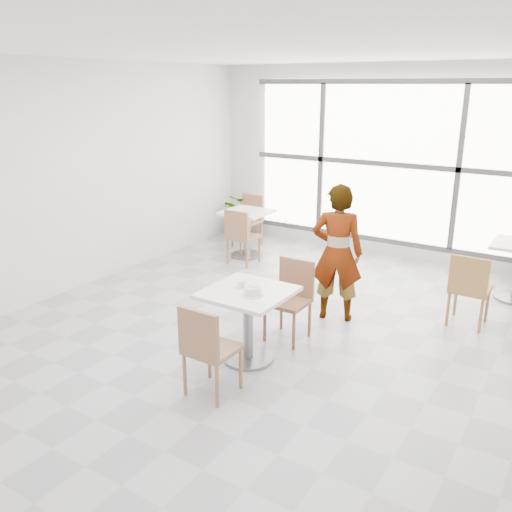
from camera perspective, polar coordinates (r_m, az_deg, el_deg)
The scene contains 16 objects.
floor at distance 6.12m, azimuth 1.53°, elevation -8.22°, with size 7.00×7.00×0.00m, color #9E9EA5.
ceiling at distance 5.51m, azimuth 1.80°, elevation 21.06°, with size 7.00×7.00×0.00m, color white.
wall_back at distance 8.77m, azimuth 13.72°, elevation 9.52°, with size 6.00×6.00×0.00m, color silver.
wall_left at distance 7.60m, azimuth -18.30°, elevation 7.92°, with size 7.00×7.00×0.00m, color silver.
window at distance 8.71m, azimuth 13.57°, elevation 9.47°, with size 4.60×0.07×2.52m.
main_table at distance 5.37m, azimuth -0.85°, elevation -5.95°, with size 0.80×0.80×0.75m.
chair_near at distance 4.79m, azimuth -5.27°, elevation -9.42°, with size 0.42×0.42×0.87m.
chair_far at distance 5.89m, azimuth 3.78°, elevation -4.01°, with size 0.42×0.42×0.87m.
oatmeal_bowl at distance 5.16m, azimuth -0.34°, elevation -3.70°, with size 0.21×0.21×0.09m.
coffee_cup at distance 5.37m, azimuth -1.60°, elevation -3.00°, with size 0.16×0.13×0.07m.
person at distance 6.30m, azimuth 8.59°, elevation 0.31°, with size 0.59×0.39×1.63m, color black.
bg_table_left at distance 8.68m, azimuth -1.00°, elevation 3.10°, with size 0.70×0.70×0.75m.
bg_chair_left_near at distance 8.24m, azimuth -1.66°, elevation 2.40°, with size 0.42×0.42×0.87m.
bg_chair_left_far at distance 9.31m, azimuth -0.70°, elevation 4.20°, with size 0.42×0.42×0.87m.
bg_chair_right_near at distance 6.57m, azimuth 21.64°, elevation -2.95°, with size 0.42×0.42×0.87m.
plant_left at distance 9.83m, azimuth -1.37°, elevation 4.31°, with size 0.72×0.62×0.79m, color #437231.
Camera 1 is at (2.84, -4.72, 2.68)m, focal length 37.77 mm.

